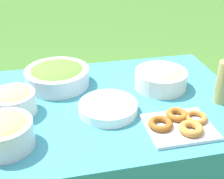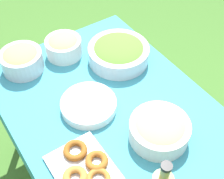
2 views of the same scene
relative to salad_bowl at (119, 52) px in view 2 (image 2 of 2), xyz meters
The scene contains 8 objects.
ground_plane 0.89m from the salad_bowl, 41.92° to the right, with size 14.00×14.00×0.00m, color #3D6B28.
picnic_table 0.39m from the salad_bowl, 41.92° to the right, with size 1.29×0.95×0.76m.
salad_bowl is the anchor object (origin of this frame).
pasta_bowl 0.56m from the salad_bowl, 15.30° to the right, with size 0.28×0.28×0.12m.
donut_platter 0.72m from the salad_bowl, 46.41° to the right, with size 0.31×0.25×0.05m.
plate_stack 0.39m from the salad_bowl, 56.92° to the right, with size 0.28×0.28×0.05m.
bread_bowl 0.32m from the salad_bowl, 132.01° to the right, with size 0.21×0.21×0.12m.
fruit_bowl 0.54m from the salad_bowl, 116.09° to the right, with size 0.23×0.23×0.13m.
Camera 2 is at (0.83, -0.54, 1.98)m, focal length 50.00 mm.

